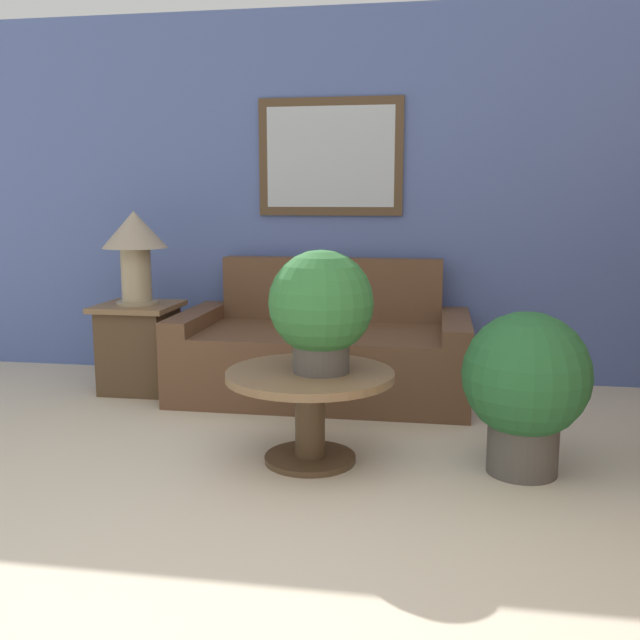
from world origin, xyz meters
TOP-DOWN VIEW (x-y plane):
  - wall_back at (-0.00, 3.41)m, footprint 7.93×0.09m
  - couch_main at (-0.03, 2.86)m, footprint 1.90×0.97m
  - coffee_table at (0.10, 1.63)m, footprint 0.83×0.83m
  - side_table at (-1.28, 2.76)m, footprint 0.52×0.52m
  - table_lamp at (-1.28, 2.76)m, footprint 0.43×0.43m
  - potted_plant_on_table at (0.16, 1.63)m, footprint 0.51×0.51m
  - potted_plant_floor at (1.13, 1.66)m, footprint 0.60×0.60m

SIDE VIEW (x-z plane):
  - couch_main at x=-0.03m, z-range -0.16..0.73m
  - side_table at x=-1.28m, z-range 0.01..0.60m
  - coffee_table at x=0.10m, z-range 0.10..0.57m
  - potted_plant_floor at x=1.13m, z-range 0.05..0.83m
  - potted_plant_on_table at x=0.16m, z-range 0.49..1.08m
  - table_lamp at x=-1.28m, z-range 0.70..1.32m
  - wall_back at x=0.00m, z-range 0.01..2.61m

